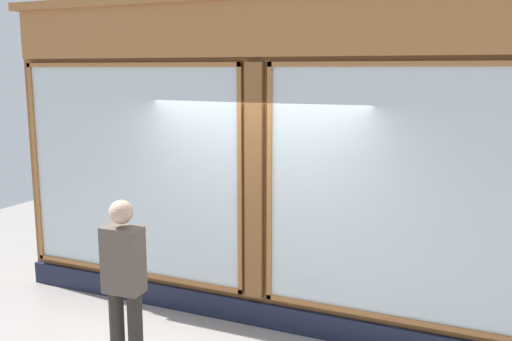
{
  "coord_description": "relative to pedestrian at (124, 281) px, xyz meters",
  "views": [
    {
      "loc": [
        -2.48,
        5.49,
        2.85
      ],
      "look_at": [
        0.0,
        0.0,
        1.77
      ],
      "focal_mm": 39.88,
      "sensor_mm": 36.0,
      "label": 1
    }
  ],
  "objects": [
    {
      "name": "shop_facade",
      "position": [
        -0.67,
        -1.59,
        0.94
      ],
      "size": [
        6.62,
        0.42,
        4.24
      ],
      "color": "brown",
      "rests_on": "ground_plane"
    },
    {
      "name": "pedestrian",
      "position": [
        0.0,
        0.0,
        0.0
      ],
      "size": [
        0.37,
        0.24,
        1.69
      ],
      "color": "#312A24",
      "rests_on": "ground_plane"
    }
  ]
}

